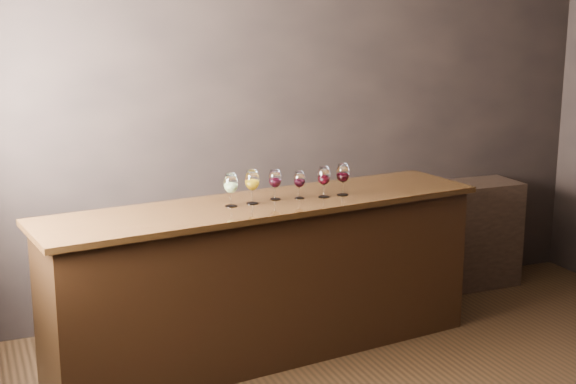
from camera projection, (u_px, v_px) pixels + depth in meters
name	position (u px, v px, depth m)	size (l,w,h in m)	color
room_shell	(420.00, 96.00, 3.85)	(5.02, 4.52, 2.81)	black
bar_counter	(266.00, 282.00, 5.19)	(2.83, 0.61, 0.99)	black
bar_top	(265.00, 205.00, 5.07)	(2.92, 0.68, 0.04)	black
back_bar_shelf	(383.00, 245.00, 6.22)	(2.38, 0.40, 0.86)	black
glass_white	(231.00, 184.00, 4.92)	(0.09, 0.09, 0.21)	white
glass_amber	(252.00, 181.00, 4.99)	(0.09, 0.09, 0.22)	white
glass_red_a	(275.00, 179.00, 5.10)	(0.08, 0.08, 0.19)	white
glass_red_b	(300.00, 180.00, 5.14)	(0.08, 0.08, 0.18)	white
glass_red_c	(324.00, 177.00, 5.17)	(0.09, 0.09, 0.20)	white
glass_red_d	(343.00, 174.00, 5.22)	(0.09, 0.09, 0.21)	white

